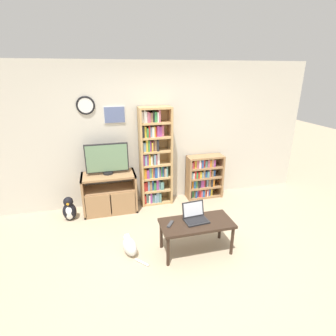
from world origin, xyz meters
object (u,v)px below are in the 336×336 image
(television, at_px, (107,159))
(laptop, at_px, (195,216))
(bookshelf_tall, at_px, (154,158))
(remote_near_laptop, at_px, (170,224))
(penguin_figurine, at_px, (69,210))
(cat, at_px, (130,246))
(tv_stand, at_px, (110,193))
(coffee_table, at_px, (197,226))
(bookshelf_short, at_px, (203,177))

(television, height_order, laptop, television)
(bookshelf_tall, xyz_separation_m, remote_near_laptop, (-0.10, -1.58, -0.42))
(television, distance_m, penguin_figurine, 1.08)
(laptop, height_order, cat, laptop)
(tv_stand, height_order, laptop, tv_stand)
(television, relative_size, laptop, 2.15)
(tv_stand, xyz_separation_m, remote_near_laptop, (0.74, -1.44, 0.12))
(tv_stand, distance_m, laptop, 1.80)
(coffee_table, relative_size, remote_near_laptop, 6.40)
(television, xyz_separation_m, cat, (0.19, -1.35, -0.86))
(cat, bearing_deg, television, 78.49)
(laptop, bearing_deg, television, 122.49)
(laptop, relative_size, remote_near_laptop, 2.18)
(bookshelf_tall, relative_size, remote_near_laptop, 11.78)
(television, bearing_deg, tv_stand, -93.44)
(tv_stand, xyz_separation_m, cat, (0.19, -1.31, -0.22))
(television, distance_m, remote_near_laptop, 1.74)
(coffee_table, distance_m, remote_near_laptop, 0.37)
(bookshelf_tall, distance_m, penguin_figurine, 1.72)
(tv_stand, distance_m, television, 0.64)
(coffee_table, bearing_deg, remote_near_laptop, 175.36)
(coffee_table, bearing_deg, bookshelf_short, 65.69)
(cat, bearing_deg, penguin_figurine, 107.81)
(tv_stand, bearing_deg, cat, -81.72)
(tv_stand, bearing_deg, remote_near_laptop, -62.72)
(television, xyz_separation_m, penguin_figurine, (-0.70, -0.18, -0.80))
(bookshelf_tall, bearing_deg, penguin_figurine, -169.94)
(television, xyz_separation_m, remote_near_laptop, (0.74, -1.48, -0.51))
(bookshelf_short, bearing_deg, television, -177.10)
(laptop, bearing_deg, coffee_table, -92.59)
(bookshelf_short, height_order, penguin_figurine, bookshelf_short)
(coffee_table, bearing_deg, penguin_figurine, 143.67)
(bookshelf_tall, xyz_separation_m, penguin_figurine, (-1.55, -0.27, -0.71))
(remote_near_laptop, bearing_deg, bookshelf_tall, -58.92)
(coffee_table, distance_m, laptop, 0.13)
(bookshelf_tall, distance_m, coffee_table, 1.70)
(coffee_table, xyz_separation_m, cat, (-0.92, 0.16, -0.28))
(bookshelf_tall, relative_size, cat, 3.79)
(television, height_order, bookshelf_tall, bookshelf_tall)
(bookshelf_tall, bearing_deg, cat, -114.44)
(bookshelf_short, xyz_separation_m, cat, (-1.65, -1.45, -0.30))
(cat, bearing_deg, laptop, -25.16)
(laptop, bearing_deg, bookshelf_tall, 94.68)
(tv_stand, bearing_deg, penguin_figurine, -168.75)
(tv_stand, distance_m, bookshelf_tall, 1.02)
(tv_stand, xyz_separation_m, bookshelf_tall, (0.85, 0.14, 0.55))
(bookshelf_short, relative_size, cat, 1.79)
(remote_near_laptop, bearing_deg, penguin_figurine, -7.18)
(laptop, xyz_separation_m, remote_near_laptop, (-0.37, -0.04, -0.05))
(coffee_table, height_order, laptop, laptop)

